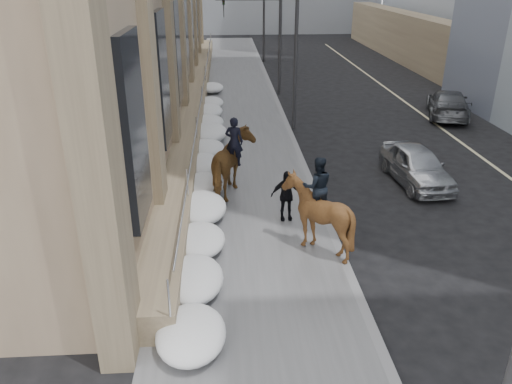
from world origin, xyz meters
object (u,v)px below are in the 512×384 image
mounted_horse_right (317,212)px  pedestrian (286,195)px  car_silver (416,165)px  mounted_horse_left (233,163)px  car_grey (448,104)px

mounted_horse_right → pedestrian: bearing=-73.5°
mounted_horse_right → pedestrian: 2.03m
mounted_horse_right → car_silver: mounted_horse_right is taller
mounted_horse_right → pedestrian: (-0.64, 1.89, -0.35)m
mounted_horse_left → car_grey: 15.59m
mounted_horse_right → pedestrian: size_ratio=1.67×
mounted_horse_left → car_grey: size_ratio=0.57×
mounted_horse_left → car_silver: 7.03m
mounted_horse_right → car_silver: bearing=-136.2°
car_silver → car_grey: bearing=56.7°
pedestrian → car_silver: bearing=26.3°
mounted_horse_left → car_silver: mounted_horse_left is taller
mounted_horse_left → car_silver: bearing=-158.7°
mounted_horse_left → pedestrian: bearing=142.6°
pedestrian → car_grey: 15.85m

